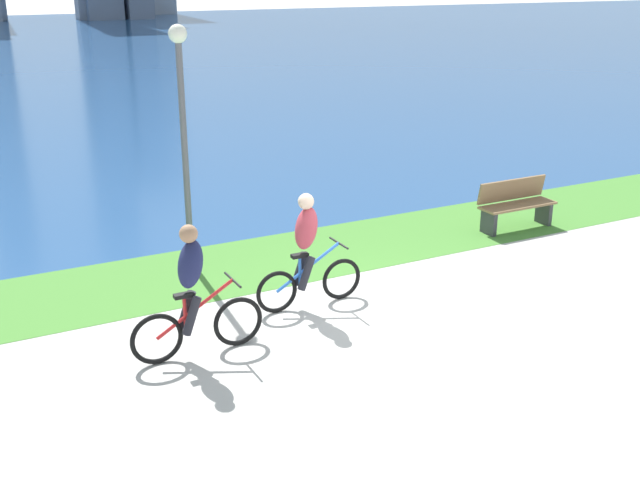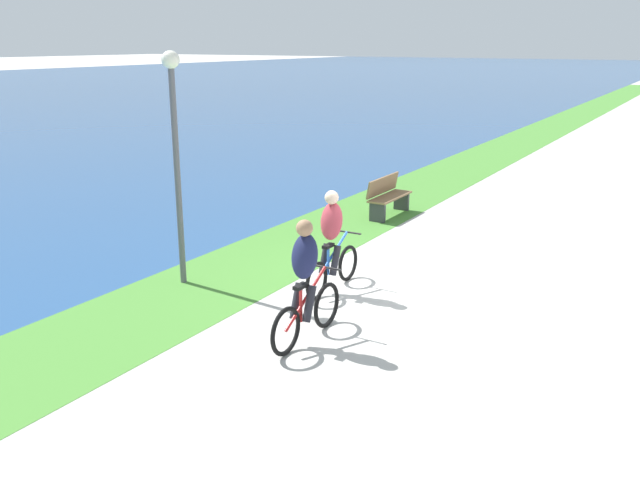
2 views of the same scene
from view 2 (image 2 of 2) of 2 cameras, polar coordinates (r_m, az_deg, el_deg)
ground_plane at (r=11.11m, az=7.17°, el=-4.23°), size 300.00×300.00×0.00m
grass_strip_bayside at (r=12.48m, az=-5.17°, el=-1.82°), size 120.00×2.27×0.01m
cyclist_lead at (r=10.78m, az=1.00°, el=-0.09°), size 1.63×0.52×1.65m
cyclist_trailing at (r=8.94m, az=-1.23°, el=-3.56°), size 1.69×0.52×1.69m
bench_near_path at (r=15.71m, az=5.70°, el=3.66°), size 1.50×0.47×0.90m
lamppost_tall at (r=11.06m, az=-12.06°, el=8.64°), size 0.28×0.28×3.74m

